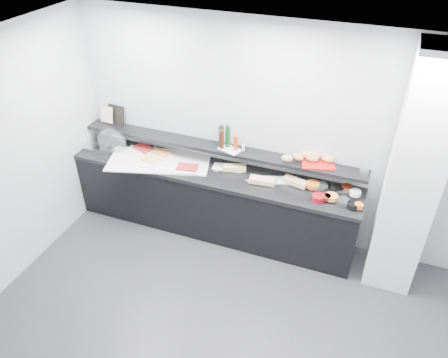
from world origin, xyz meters
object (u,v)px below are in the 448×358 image
(condiment_tray, at_px, (230,149))
(bread_tray, at_px, (318,164))
(carafe, at_px, (366,164))
(sandwich_plate_mid, at_px, (262,181))
(cloche_base, at_px, (100,147))
(framed_print, at_px, (116,115))

(condiment_tray, xyz_separation_m, bread_tray, (1.05, 0.05, 0.00))
(bread_tray, relative_size, carafe, 1.22)
(sandwich_plate_mid, distance_m, bread_tray, 0.67)
(sandwich_plate_mid, xyz_separation_m, carafe, (1.09, 0.15, 0.39))
(carafe, bearing_deg, cloche_base, -177.03)
(bread_tray, xyz_separation_m, carafe, (0.51, -0.06, 0.14))
(framed_print, distance_m, bread_tray, 2.69)
(framed_print, bearing_deg, sandwich_plate_mid, -0.64)
(cloche_base, xyz_separation_m, condiment_tray, (1.75, 0.18, 0.24))
(cloche_base, xyz_separation_m, carafe, (3.31, 0.17, 0.38))
(framed_print, relative_size, bread_tray, 0.71)
(sandwich_plate_mid, height_order, bread_tray, bread_tray)
(condiment_tray, relative_size, carafe, 0.87)
(condiment_tray, bearing_deg, framed_print, -165.61)
(sandwich_plate_mid, height_order, carafe, carafe)
(condiment_tray, relative_size, bread_tray, 0.71)
(framed_print, bearing_deg, condiment_tray, 2.79)
(framed_print, height_order, carafe, carafe)
(sandwich_plate_mid, xyz_separation_m, bread_tray, (0.58, 0.21, 0.25))
(cloche_base, bearing_deg, framed_print, 68.73)
(sandwich_plate_mid, distance_m, carafe, 1.17)
(framed_print, xyz_separation_m, bread_tray, (2.69, -0.06, -0.12))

